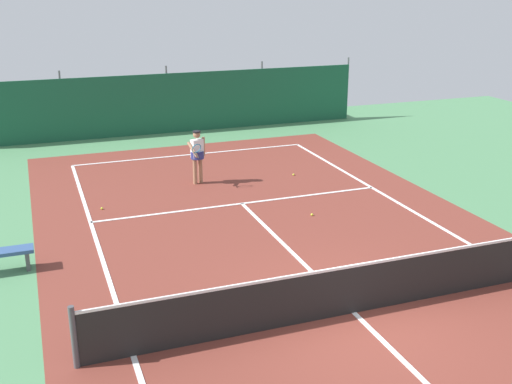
{
  "coord_description": "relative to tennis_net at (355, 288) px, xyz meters",
  "views": [
    {
      "loc": [
        -5.29,
        -9.06,
        5.89
      ],
      "look_at": [
        -0.2,
        4.74,
        0.9
      ],
      "focal_mm": 43.86,
      "sensor_mm": 36.0,
      "label": 1
    }
  ],
  "objects": [
    {
      "name": "court_surface",
      "position": [
        0.0,
        0.0,
        -0.51
      ],
      "size": [
        11.02,
        26.6,
        0.01
      ],
      "color": "brown",
      "rests_on": "ground"
    },
    {
      "name": "tennis_net",
      "position": [
        0.0,
        0.0,
        0.0
      ],
      "size": [
        10.12,
        0.1,
        1.1
      ],
      "color": "black",
      "rests_on": "ground"
    },
    {
      "name": "tennis_ball_midcourt",
      "position": [
        2.41,
        8.34,
        -0.48
      ],
      "size": [
        0.07,
        0.07,
        0.07
      ],
      "primitive_type": "sphere",
      "color": "#CCDB33",
      "rests_on": "ground"
    },
    {
      "name": "parked_car",
      "position": [
        2.89,
        18.68,
        0.33
      ],
      "size": [
        2.16,
        4.27,
        1.68
      ],
      "rotation": [
        0.0,
        0.0,
        0.04
      ],
      "color": "silver",
      "rests_on": "ground"
    },
    {
      "name": "tennis_player",
      "position": [
        -0.66,
        8.61,
        0.45
      ],
      "size": [
        0.57,
        0.82,
        1.64
      ],
      "rotation": [
        0.0,
        0.0,
        3.44
      ],
      "color": "#9E7051",
      "rests_on": "ground"
    },
    {
      "name": "back_fence",
      "position": [
        -0.0,
        16.0,
        0.16
      ],
      "size": [
        16.3,
        0.98,
        2.7
      ],
      "color": "#195138",
      "rests_on": "ground"
    },
    {
      "name": "tennis_ball_by_sideline",
      "position": [
        -3.71,
        7.28,
        -0.48
      ],
      "size": [
        0.07,
        0.07,
        0.07
      ],
      "primitive_type": "sphere",
      "color": "#CCDB33",
      "rests_on": "ground"
    },
    {
      "name": "tennis_ball_near_player",
      "position": [
        1.43,
        4.88,
        -0.48
      ],
      "size": [
        0.07,
        0.07,
        0.07
      ],
      "primitive_type": "sphere",
      "color": "#CCDB33",
      "rests_on": "ground"
    },
    {
      "name": "ground_plane",
      "position": [
        0.0,
        0.0,
        -0.51
      ],
      "size": [
        36.0,
        36.0,
        0.0
      ],
      "primitive_type": "plane",
      "color": "#4C8456"
    }
  ]
}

